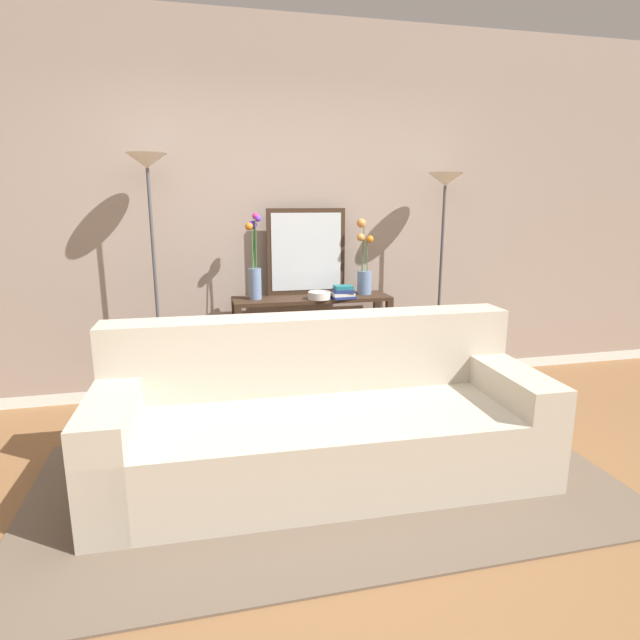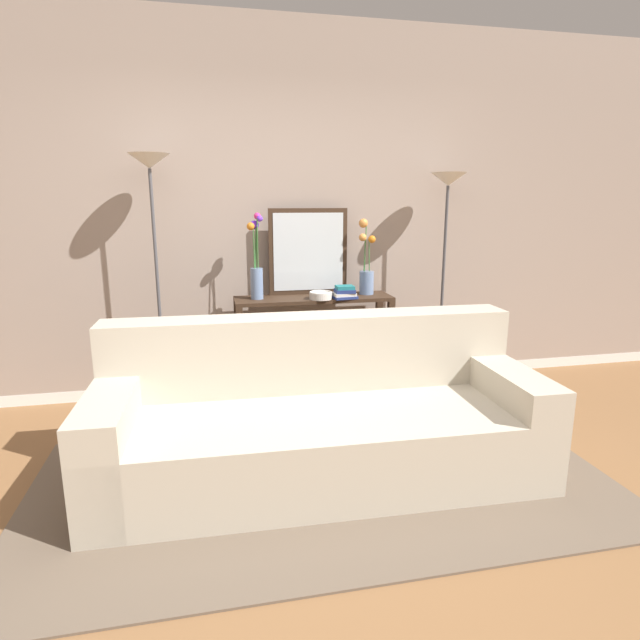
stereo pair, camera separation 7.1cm
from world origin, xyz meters
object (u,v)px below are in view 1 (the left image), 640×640
book_stack (343,293)px  fruit_bowl (319,295)px  vase_tall_flowers (255,268)px  book_row_under_console (278,392)px  floor_lamp_left (151,213)px  floor_lamp_right (443,222)px  wall_mirror (306,252)px  console_table (312,329)px  couch (321,421)px  vase_short_flowers (364,270)px

book_stack → fruit_bowl: bearing=178.2°
vase_tall_flowers → book_stack: bearing=-10.2°
vase_tall_flowers → book_row_under_console: bearing=-3.9°
vase_tall_flowers → book_stack: 0.70m
floor_lamp_left → book_stack: bearing=-2.9°
floor_lamp_right → wall_mirror: 1.12m
console_table → floor_lamp_left: bearing=-178.1°
couch → floor_lamp_right: bearing=42.2°
console_table → fruit_bowl: size_ratio=7.03×
fruit_bowl → floor_lamp_left: bearing=176.9°
floor_lamp_left → couch: bearing=-50.7°
vase_tall_flowers → fruit_bowl: vase_tall_flowers is taller
book_stack → wall_mirror: bearing=133.3°
book_stack → vase_tall_flowers: bearing=169.8°
couch → vase_tall_flowers: (-0.23, 1.21, 0.75)m
vase_tall_flowers → fruit_bowl: bearing=-13.4°
book_row_under_console → floor_lamp_right: bearing=-1.6°
book_stack → console_table: bearing=153.8°
vase_tall_flowers → wall_mirror: bearing=16.7°
floor_lamp_right → wall_mirror: bearing=170.7°
wall_mirror → vase_short_flowers: 0.49m
couch → fruit_bowl: same height
floor_lamp_left → book_row_under_console: 1.68m
floor_lamp_right → vase_short_flowers: floor_lamp_right is taller
floor_lamp_right → vase_short_flowers: 0.74m
couch → vase_tall_flowers: size_ratio=3.85×
floor_lamp_left → book_stack: size_ratio=9.63×
floor_lamp_left → fruit_bowl: (1.20, -0.06, -0.62)m
floor_lamp_left → book_stack: 1.51m
console_table → vase_tall_flowers: 0.67m
console_table → fruit_bowl: 0.31m
floor_lamp_left → vase_tall_flowers: floor_lamp_left is taller
floor_lamp_left → fruit_bowl: size_ratio=10.69×
couch → wall_mirror: (0.20, 1.34, 0.85)m
wall_mirror → book_row_under_console: bearing=-152.2°
vase_short_flowers → console_table: bearing=-175.0°
console_table → floor_lamp_right: floor_lamp_right is taller
floor_lamp_right → book_row_under_console: (-1.35, 0.04, -1.34)m
vase_tall_flowers → book_row_under_console: size_ratio=1.41×
floor_lamp_right → vase_short_flowers: (-0.63, 0.08, -0.38)m
floor_lamp_left → vase_tall_flowers: bearing=3.9°
couch → floor_lamp_left: bearing=129.3°
floor_lamp_right → couch: bearing=-137.8°
couch → floor_lamp_left: 1.90m
couch → book_stack: size_ratio=12.85×
fruit_bowl → book_row_under_console: 0.86m
floor_lamp_left → console_table: bearing=1.9°
wall_mirror → book_stack: wall_mirror is taller
book_row_under_console → couch: bearing=-86.8°
console_table → vase_tall_flowers: bearing=178.6°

